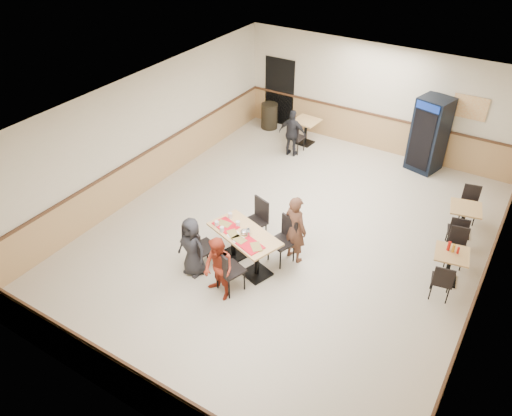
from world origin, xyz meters
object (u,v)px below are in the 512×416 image
Objects in this scene: main_table at (245,244)px; lone_diner at (292,133)px; side_table_far at (464,216)px; back_table at (306,128)px; side_table_near at (450,262)px; diner_woman_left at (192,247)px; diner_woman_right at (219,269)px; pepsi_cooler at (429,134)px; diner_man_opposite at (295,229)px; trash_bin at (269,116)px.

lone_diner is (-1.44, 4.67, 0.13)m from main_table.
back_table is at bearing 157.36° from side_table_far.
side_table_near is at bearing -85.69° from side_table_far.
back_table is (-1.44, 5.51, -0.05)m from main_table.
lone_diner is at bearing 101.42° from diner_woman_left.
diner_woman_right is (0.07, -1.00, 0.12)m from main_table.
diner_woman_left is 5.05m from side_table_near.
side_table_near is (3.57, 2.73, -0.22)m from diner_woman_right.
diner_woman_right reaches higher than back_table.
diner_woman_right is 0.66× the size of pepsi_cooler.
lone_diner reaches higher than diner_woman_left.
diner_woman_right reaches higher than main_table.
pepsi_cooler is at bearing 122.48° from side_table_far.
pepsi_cooler is (3.39, 0.39, 0.52)m from back_table.
lone_diner is at bearing -44.76° from diner_man_opposite.
main_table is 2.13× the size of trash_bin.
diner_woman_right is 1.81× the size of side_table_near.
main_table is 6.53m from trash_bin.
side_table_near is 7.72m from trash_bin.
lone_diner reaches higher than side_table_near.
diner_woman_left is 0.96× the size of lone_diner.
trash_bin is (-4.83, -0.04, -0.61)m from pepsi_cooler.
main_table is 2.17× the size of side_table_far.
main_table is 1.11× the size of diner_man_opposite.
lone_diner is 1.82× the size of back_table.
diner_woman_left reaches higher than trash_bin.
diner_woman_right reaches higher than side_table_far.
trash_bin is (-6.52, 4.12, -0.05)m from side_table_near.
diner_man_opposite is 1.92× the size of trash_bin.
lone_diner is at bearing 125.24° from main_table.
diner_woman_left is 7.17m from pepsi_cooler.
diner_woman_right is at bearing -90.40° from pepsi_cooler.
pepsi_cooler is at bearing 72.01° from diner_woman_left.
back_table is (-5.08, 3.77, 0.04)m from side_table_near.
pepsi_cooler is at bearing 112.12° from side_table_near.
main_table is at bearing 100.74° from lone_diner.
side_table_near is at bearing 33.45° from diner_woman_left.
lone_diner is 1.83× the size of side_table_near.
diner_woman_right reaches higher than diner_woman_left.
lone_diner is 3.62m from pepsi_cooler.
side_table_near is at bearing 143.63° from lone_diner.
diner_woman_left is 5.97m from side_table_far.
side_table_far is (3.44, 4.44, -0.20)m from diner_woman_right.
side_table_far is (2.76, 2.71, -0.29)m from diner_man_opposite.
side_table_far is (3.52, 3.44, -0.08)m from main_table.
main_table is at bearing -75.38° from back_table.
diner_woman_right is 0.99× the size of lone_diner.
main_table is 2.28× the size of side_table_near.
main_table is 1.26× the size of diner_woman_right.
back_table is at bearing 100.46° from diner_woman_left.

